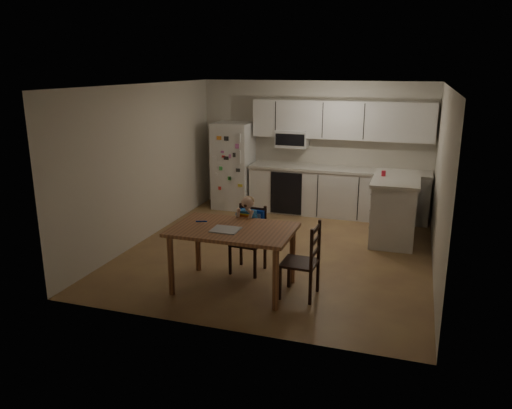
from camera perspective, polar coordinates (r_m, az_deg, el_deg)
The scene contains 10 objects.
room at distance 7.87m, azimuth 3.70°, elevation 4.44°, with size 4.52×5.01×2.51m.
refrigerator at distance 9.97m, azimuth -2.61°, elevation 4.48°, with size 0.72×0.70×1.70m, color silver.
kitchen_run at distance 9.54m, azimuth 9.23°, elevation 3.95°, with size 3.37×0.62×2.15m.
kitchen_island at distance 8.45m, azimuth 15.55°, elevation -0.39°, with size 0.74×1.41×1.04m.
red_cup at distance 8.36m, azimuth 14.37°, elevation 3.47°, with size 0.07×0.07×0.09m, color red.
dining_table at distance 6.26m, azimuth -2.66°, elevation -3.65°, with size 1.52×0.98×0.81m.
napkin at distance 6.14m, azimuth -3.50°, elevation -2.89°, with size 0.34×0.29×0.01m, color #ACACB1.
toddler_spoon at distance 6.49m, azimuth -6.37°, elevation -1.91°, with size 0.02×0.02×0.12m, color #103BC5.
chair_booster at distance 6.82m, azimuth -0.81°, elevation -2.46°, with size 0.44×0.44×1.08m.
chair_side at distance 6.11m, azimuth 5.89°, elevation -5.89°, with size 0.44×0.44×0.95m.
Camera 1 is at (1.90, -7.01, 2.76)m, focal length 35.00 mm.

